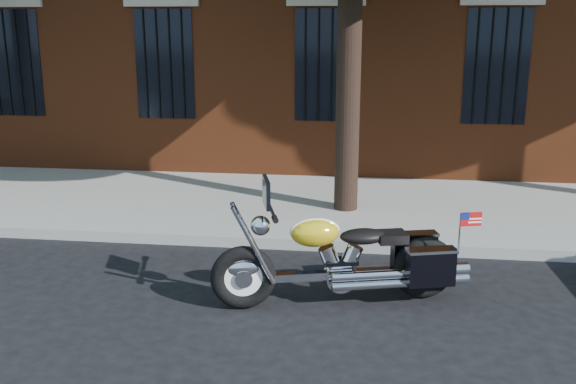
# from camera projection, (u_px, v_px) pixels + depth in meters

# --- Properties ---
(ground) EXTENTS (120.00, 120.00, 0.00)m
(ground) POSITION_uv_depth(u_px,v_px,m) (290.00, 289.00, 7.26)
(ground) COLOR black
(ground) RESTS_ON ground
(curb) EXTENTS (40.00, 0.16, 0.15)m
(curb) POSITION_uv_depth(u_px,v_px,m) (303.00, 243.00, 8.57)
(curb) COLOR gray
(curb) RESTS_ON ground
(sidewalk) EXTENTS (40.00, 3.60, 0.15)m
(sidewalk) POSITION_uv_depth(u_px,v_px,m) (315.00, 206.00, 10.38)
(sidewalk) COLOR gray
(sidewalk) RESTS_ON ground
(motorcycle) EXTENTS (2.78, 1.23, 1.40)m
(motorcycle) POSITION_uv_depth(u_px,v_px,m) (349.00, 261.00, 6.80)
(motorcycle) COLOR black
(motorcycle) RESTS_ON ground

